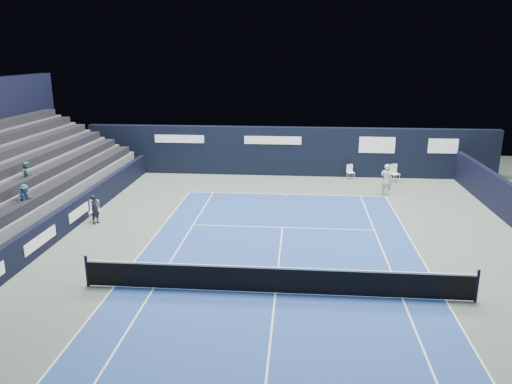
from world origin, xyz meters
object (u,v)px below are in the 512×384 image
tennis_net (276,279)px  tennis_player (386,179)px  folding_chair_back_b (394,172)px  line_judge_chair (94,209)px  folding_chair_back_a (350,171)px

tennis_net → tennis_player: tennis_player is taller
folding_chair_back_b → tennis_net: (-6.51, -15.29, -0.11)m
line_judge_chair → tennis_net: 11.03m
folding_chair_back_a → folding_chair_back_b: 2.66m
folding_chair_back_b → tennis_net: tennis_net is taller
tennis_net → folding_chair_back_b: bearing=67.0°
folding_chair_back_b → tennis_net: bearing=-135.7°
folding_chair_back_a → tennis_player: tennis_player is taller
tennis_net → tennis_player: 13.52m
line_judge_chair → tennis_net: tennis_net is taller
folding_chair_back_b → line_judge_chair: size_ratio=1.09×
tennis_net → tennis_player: size_ratio=7.38×
folding_chair_back_a → folding_chair_back_b: folding_chair_back_b is taller
tennis_player → line_judge_chair: bearing=-158.2°
line_judge_chair → tennis_player: tennis_player is taller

